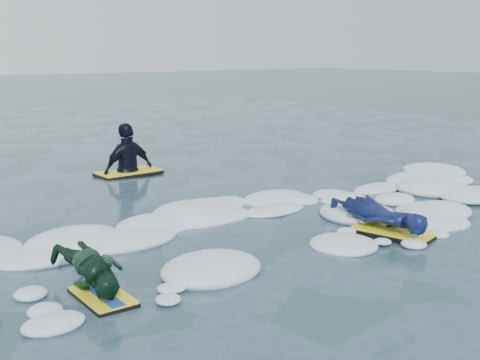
% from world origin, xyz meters
% --- Properties ---
extents(ground, '(120.00, 120.00, 0.00)m').
position_xyz_m(ground, '(0.00, 0.00, 0.00)').
color(ground, '#152E34').
rests_on(ground, ground).
extents(foam_band, '(12.00, 3.10, 0.30)m').
position_xyz_m(foam_band, '(0.00, 1.03, 0.00)').
color(foam_band, silver).
rests_on(foam_band, ground).
extents(prone_woman_unit, '(0.84, 1.68, 0.42)m').
position_xyz_m(prone_woman_unit, '(1.70, -0.26, 0.22)').
color(prone_woman_unit, black).
rests_on(prone_woman_unit, ground).
extents(prone_child_unit, '(0.70, 1.25, 0.47)m').
position_xyz_m(prone_child_unit, '(-2.32, 0.03, 0.24)').
color(prone_child_unit, black).
rests_on(prone_child_unit, ground).
extents(waiting_rider_unit, '(1.30, 0.76, 1.90)m').
position_xyz_m(waiting_rider_unit, '(0.66, 5.27, 0.09)').
color(waiting_rider_unit, black).
rests_on(waiting_rider_unit, ground).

